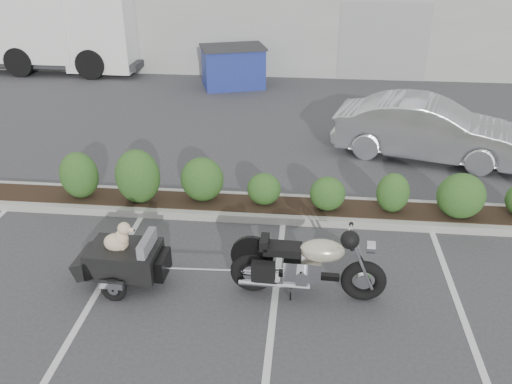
# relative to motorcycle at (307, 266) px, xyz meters

# --- Properties ---
(ground) EXTENTS (90.00, 90.00, 0.00)m
(ground) POSITION_rel_motorcycle_xyz_m (-1.66, 0.32, -0.53)
(ground) COLOR #38383A
(ground) RESTS_ON ground
(planter_kerb) EXTENTS (12.00, 1.00, 0.15)m
(planter_kerb) POSITION_rel_motorcycle_xyz_m (-0.66, 2.52, -0.46)
(planter_kerb) COLOR #9E9E93
(planter_kerb) RESTS_ON ground
(motorcycle) EXTENTS (2.32, 0.78, 1.34)m
(motorcycle) POSITION_rel_motorcycle_xyz_m (0.00, 0.00, 0.00)
(motorcycle) COLOR black
(motorcycle) RESTS_ON ground
(pet_trailer) EXTENTS (1.85, 1.03, 1.11)m
(pet_trailer) POSITION_rel_motorcycle_xyz_m (-2.78, 0.02, -0.07)
(pet_trailer) COLOR black
(pet_trailer) RESTS_ON ground
(sedan) EXTENTS (4.46, 2.51, 1.39)m
(sedan) POSITION_rel_motorcycle_xyz_m (2.68, 5.56, 0.16)
(sedan) COLOR silver
(sedan) RESTS_ON ground
(dumpster) EXTENTS (2.37, 1.95, 1.34)m
(dumpster) POSITION_rel_motorcycle_xyz_m (-2.62, 10.97, 0.15)
(dumpster) COLOR navy
(dumpster) RESTS_ON ground
(delivery_truck) EXTENTS (8.07, 3.02, 3.66)m
(delivery_truck) POSITION_rel_motorcycle_xyz_m (-10.07, 12.77, 1.22)
(delivery_truck) COLOR white
(delivery_truck) RESTS_ON ground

